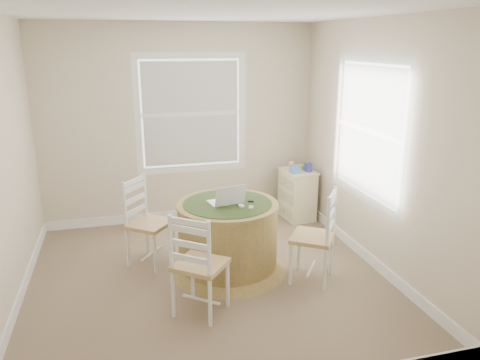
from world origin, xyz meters
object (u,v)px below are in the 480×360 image
object	(u,v)px
chair_left	(150,223)
laptop	(227,200)
round_table	(228,234)
chair_near	(200,264)
chair_right	(313,237)
corner_chest	(297,194)

from	to	relation	value
chair_left	laptop	distance (m)	0.90
round_table	chair_near	world-z (taller)	chair_near
laptop	round_table	bearing A→B (deg)	158.77
laptop	chair_right	bearing A→B (deg)	140.70
chair_left	chair_right	bearing A→B (deg)	-78.35
chair_left	chair_near	bearing A→B (deg)	-123.45
round_table	chair_right	size ratio (longest dim) A/B	1.30
chair_left	corner_chest	world-z (taller)	chair_left
chair_right	laptop	bearing A→B (deg)	-83.57
chair_near	chair_right	bearing A→B (deg)	-127.01
round_table	chair_near	size ratio (longest dim) A/B	1.30
round_table	chair_right	bearing A→B (deg)	-8.74
chair_near	chair_left	bearing A→B (deg)	-33.01
round_table	corner_chest	world-z (taller)	round_table
chair_left	corner_chest	bearing A→B (deg)	-27.88
laptop	corner_chest	size ratio (longest dim) A/B	0.55
round_table	chair_near	bearing A→B (deg)	-100.08
corner_chest	laptop	bearing A→B (deg)	-142.06
chair_near	chair_right	size ratio (longest dim) A/B	1.00
laptop	corner_chest	distance (m)	1.86
chair_left	laptop	bearing A→B (deg)	-76.38
chair_left	laptop	world-z (taller)	laptop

